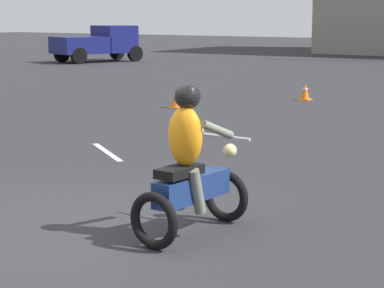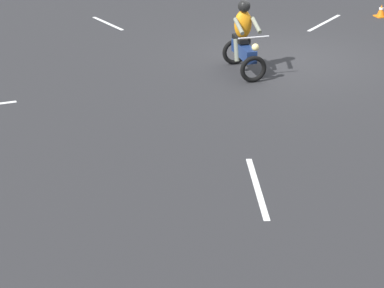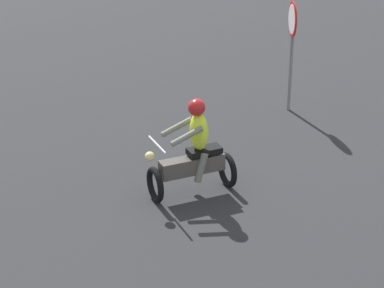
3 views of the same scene
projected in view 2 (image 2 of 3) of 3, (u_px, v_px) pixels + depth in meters
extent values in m
plane|color=#28282B|center=(286.00, 60.00, 17.90)|extent=(120.00, 120.00, 0.00)
torus|color=black|center=(253.00, 69.00, 16.31)|extent=(0.61, 0.15, 0.60)
torus|color=black|center=(235.00, 52.00, 17.45)|extent=(0.61, 0.15, 0.60)
cube|color=navy|center=(244.00, 51.00, 16.79)|extent=(0.34, 1.12, 0.28)
cube|color=black|center=(241.00, 39.00, 16.89)|extent=(0.31, 0.58, 0.10)
cylinder|color=silver|center=(254.00, 37.00, 16.07)|extent=(0.70, 0.10, 0.04)
sphere|color=#F2E08C|center=(255.00, 47.00, 16.03)|extent=(0.17, 0.17, 0.16)
ellipsoid|color=orange|center=(243.00, 24.00, 16.66)|extent=(0.42, 0.31, 0.64)
cylinder|color=slate|center=(239.00, 26.00, 16.33)|extent=(0.14, 0.55, 0.27)
cylinder|color=slate|center=(256.00, 25.00, 16.42)|extent=(0.14, 0.55, 0.27)
cylinder|color=slate|center=(237.00, 50.00, 16.85)|extent=(0.14, 0.25, 0.51)
cylinder|color=slate|center=(248.00, 49.00, 16.91)|extent=(0.14, 0.25, 0.51)
sphere|color=black|center=(244.00, 6.00, 16.45)|extent=(0.30, 0.30, 0.28)
cube|color=orange|center=(381.00, 16.00, 21.53)|extent=(0.32, 0.32, 0.03)
cone|color=orange|center=(381.00, 10.00, 21.46)|extent=(0.24, 0.24, 0.32)
cylinder|color=white|center=(381.00, 9.00, 21.44)|extent=(0.13, 0.13, 0.05)
cube|color=silver|center=(257.00, 187.00, 11.89)|extent=(0.71, 2.05, 0.01)
cube|color=silver|center=(324.00, 23.00, 20.92)|extent=(1.71, 1.30, 0.01)
cube|color=silver|center=(108.00, 23.00, 20.87)|extent=(0.51, 1.64, 0.01)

